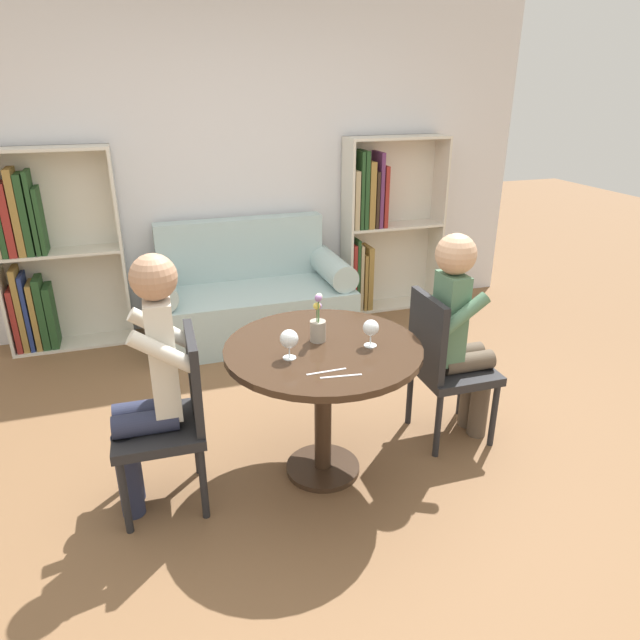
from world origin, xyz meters
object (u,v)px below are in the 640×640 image
(bookshelf_right, at_px, (378,226))
(person_left, at_px, (149,380))
(wine_glass_left, at_px, (289,340))
(flower_vase, at_px, (318,325))
(couch, at_px, (249,299))
(person_right, at_px, (460,330))
(chair_left, at_px, (173,414))
(bookshelf_left, at_px, (42,256))
(wine_glass_right, at_px, (371,329))
(chair_right, at_px, (444,362))

(bookshelf_right, height_order, person_left, bookshelf_right)
(wine_glass_left, height_order, flower_vase, flower_vase)
(couch, height_order, wine_glass_left, couch)
(couch, bearing_deg, person_right, -65.20)
(person_left, relative_size, wine_glass_left, 8.87)
(person_left, bearing_deg, chair_left, 88.76)
(bookshelf_left, height_order, person_left, bookshelf_left)
(flower_vase, bearing_deg, bookshelf_right, 59.38)
(chair_left, distance_m, wine_glass_right, 1.04)
(chair_right, bearing_deg, bookshelf_right, -12.61)
(bookshelf_left, bearing_deg, bookshelf_right, 0.09)
(bookshelf_left, relative_size, flower_vase, 5.99)
(chair_right, distance_m, wine_glass_left, 1.03)
(couch, height_order, chair_right, couch)
(couch, bearing_deg, chair_left, -111.65)
(bookshelf_right, distance_m, person_left, 3.01)
(person_left, height_order, flower_vase, person_left)
(chair_right, xyz_separation_m, wine_glass_right, (-0.53, -0.17, 0.35))
(bookshelf_left, xyz_separation_m, person_left, (0.68, -2.17, -0.05))
(couch, relative_size, bookshelf_left, 1.05)
(bookshelf_left, xyz_separation_m, wine_glass_right, (1.74, -2.26, 0.10))
(couch, xyz_separation_m, bookshelf_left, (-1.52, 0.27, 0.43))
(chair_right, relative_size, person_left, 0.70)
(person_left, bearing_deg, flower_vase, 95.05)
(wine_glass_left, bearing_deg, flower_vase, 37.49)
(wine_glass_right, distance_m, flower_vase, 0.27)
(flower_vase, bearing_deg, chair_right, 2.47)
(person_left, bearing_deg, person_right, 94.46)
(chair_left, height_order, wine_glass_right, chair_left)
(person_left, bearing_deg, chair_right, 94.67)
(bookshelf_left, relative_size, person_right, 1.24)
(couch, xyz_separation_m, chair_left, (-0.76, -1.90, 0.18))
(chair_right, distance_m, flower_vase, 0.84)
(chair_left, bearing_deg, chair_right, 95.00)
(person_left, distance_m, flower_vase, 0.85)
(wine_glass_right, bearing_deg, chair_left, 175.02)
(chair_left, bearing_deg, person_left, -91.24)
(chair_left, xyz_separation_m, wine_glass_left, (0.56, -0.09, 0.35))
(bookshelf_left, height_order, wine_glass_right, bookshelf_left)
(flower_vase, bearing_deg, person_left, -176.72)
(bookshelf_left, relative_size, chair_left, 1.71)
(couch, height_order, person_left, person_left)
(chair_right, xyz_separation_m, person_left, (-1.60, -0.08, 0.20))
(chair_left, height_order, person_right, person_right)
(bookshelf_left, distance_m, bookshelf_right, 2.77)
(chair_left, xyz_separation_m, chair_right, (1.51, 0.09, 0.00))
(couch, relative_size, chair_left, 1.79)
(bookshelf_left, xyz_separation_m, flower_vase, (1.51, -2.12, 0.10))
(chair_left, bearing_deg, bookshelf_left, -158.82)
(bookshelf_right, relative_size, chair_right, 1.71)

